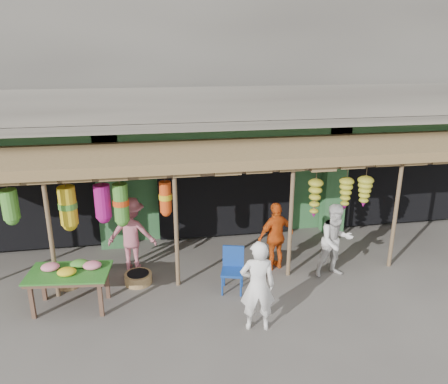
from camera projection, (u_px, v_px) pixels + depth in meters
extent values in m
plane|color=#514C47|center=(243.00, 274.00, 9.98)|extent=(80.00, 80.00, 0.00)
cube|color=gray|center=(209.00, 45.00, 13.07)|extent=(16.00, 6.00, 4.00)
cube|color=#2D6033|center=(210.00, 157.00, 14.32)|extent=(16.00, 5.70, 3.00)
cube|color=gray|center=(230.00, 123.00, 10.51)|extent=(16.00, 0.90, 0.22)
cube|color=gray|center=(234.00, 104.00, 9.98)|extent=(16.00, 0.10, 0.80)
cube|color=#2D6033|center=(227.00, 134.00, 10.99)|extent=(16.00, 0.35, 0.35)
cube|color=yellow|center=(16.00, 146.00, 10.12)|extent=(1.70, 0.06, 0.55)
cube|color=#B21414|center=(16.00, 147.00, 10.08)|extent=(1.30, 0.02, 0.30)
cube|color=black|center=(35.00, 190.00, 11.52)|extent=(3.60, 2.00, 2.50)
cube|color=black|center=(221.00, 180.00, 12.36)|extent=(3.60, 2.00, 2.50)
cube|color=black|center=(384.00, 172.00, 13.19)|extent=(3.60, 2.00, 2.50)
cube|color=#2D6033|center=(109.00, 192.00, 10.92)|extent=(0.60, 0.35, 3.00)
cube|color=#2D6033|center=(335.00, 179.00, 11.92)|extent=(0.60, 0.35, 3.00)
cylinder|color=brown|center=(51.00, 239.00, 8.72)|extent=(0.09, 0.09, 2.60)
cylinder|color=brown|center=(176.00, 230.00, 9.13)|extent=(0.09, 0.09, 2.60)
cylinder|color=brown|center=(291.00, 222.00, 9.55)|extent=(0.09, 0.09, 2.60)
cylinder|color=brown|center=(395.00, 215.00, 9.97)|extent=(0.09, 0.09, 2.60)
cylinder|color=brown|center=(235.00, 172.00, 8.96)|extent=(12.90, 0.08, 0.08)
cylinder|color=brown|center=(100.00, 180.00, 8.92)|extent=(5.50, 0.06, 0.06)
cube|color=brown|center=(236.00, 151.00, 9.97)|extent=(14.00, 2.70, 0.22)
cube|color=brown|center=(32.00, 302.00, 8.27)|extent=(0.08, 0.08, 0.68)
cube|color=brown|center=(101.00, 300.00, 8.34)|extent=(0.08, 0.08, 0.68)
cube|color=brown|center=(43.00, 285.00, 8.87)|extent=(0.08, 0.08, 0.68)
cube|color=brown|center=(107.00, 283.00, 8.95)|extent=(0.08, 0.08, 0.68)
cube|color=brown|center=(69.00, 275.00, 8.48)|extent=(1.59, 1.02, 0.06)
cube|color=#26661E|center=(69.00, 273.00, 8.47)|extent=(1.65, 1.08, 0.03)
ellipsoid|color=pink|center=(50.00, 267.00, 8.52)|extent=(0.36, 0.30, 0.15)
ellipsoid|color=yellow|center=(67.00, 272.00, 8.34)|extent=(0.36, 0.30, 0.15)
ellipsoid|color=pink|center=(92.00, 265.00, 8.59)|extent=(0.36, 0.30, 0.15)
ellipsoid|color=#52A236|center=(79.00, 264.00, 8.66)|extent=(0.36, 0.30, 0.15)
cylinder|color=navy|center=(222.00, 286.00, 9.07)|extent=(0.04, 0.04, 0.43)
cylinder|color=navy|center=(241.00, 287.00, 9.03)|extent=(0.04, 0.04, 0.43)
cylinder|color=navy|center=(224.00, 277.00, 9.44)|extent=(0.04, 0.04, 0.43)
cylinder|color=navy|center=(242.00, 278.00, 9.40)|extent=(0.04, 0.04, 0.43)
cube|color=navy|center=(232.00, 272.00, 9.16)|extent=(0.56, 0.56, 0.05)
cube|color=navy|center=(233.00, 256.00, 9.28)|extent=(0.45, 0.17, 0.49)
cylinder|color=#946442|center=(138.00, 278.00, 9.58)|extent=(0.76, 0.76, 0.23)
cylinder|color=olive|center=(68.00, 281.00, 9.46)|extent=(0.64, 0.64, 0.22)
imported|color=white|center=(258.00, 286.00, 7.82)|extent=(0.69, 0.51, 1.75)
imported|color=silver|center=(335.00, 241.00, 9.68)|extent=(0.88, 0.71, 1.70)
imported|color=#D95314|center=(276.00, 236.00, 10.02)|extent=(1.03, 0.68, 1.62)
imported|color=#C56876|center=(131.00, 233.00, 10.02)|extent=(1.22, 0.82, 1.74)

